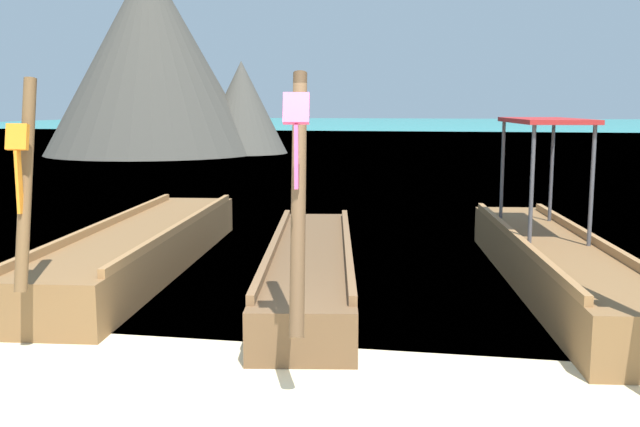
% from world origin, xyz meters
% --- Properties ---
extents(ground, '(120.00, 120.00, 0.00)m').
position_xyz_m(ground, '(0.00, 0.00, 0.00)').
color(ground, beige).
extents(sea_water, '(120.00, 120.00, 0.00)m').
position_xyz_m(sea_water, '(0.00, 61.74, 0.00)').
color(sea_water, teal).
rests_on(sea_water, ground).
extents(longtail_boat_orange_ribbon, '(1.85, 6.96, 2.58)m').
position_xyz_m(longtail_boat_orange_ribbon, '(-2.69, 4.58, 0.31)').
color(longtail_boat_orange_ribbon, brown).
rests_on(longtail_boat_orange_ribbon, ground).
extents(longtail_boat_pink_ribbon, '(1.95, 6.56, 2.61)m').
position_xyz_m(longtail_boat_pink_ribbon, '(-0.16, 3.95, 0.28)').
color(longtail_boat_pink_ribbon, brown).
rests_on(longtail_boat_pink_ribbon, ground).
extents(longtail_boat_blue_ribbon, '(1.79, 7.06, 2.76)m').
position_xyz_m(longtail_boat_blue_ribbon, '(2.89, 4.46, 0.37)').
color(longtail_boat_blue_ribbon, brown).
rests_on(longtail_boat_blue_ribbon, ground).
extents(karst_rock, '(11.37, 10.12, 9.55)m').
position_xyz_m(karst_rock, '(-12.25, 28.06, 4.41)').
color(karst_rock, '#47443D').
rests_on(karst_rock, ground).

